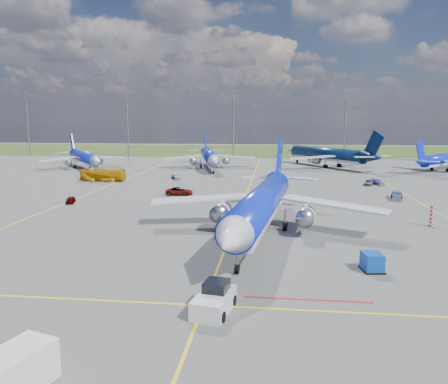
# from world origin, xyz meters

# --- Properties ---
(ground) EXTENTS (400.00, 400.00, 0.00)m
(ground) POSITION_xyz_m (0.00, 0.00, 0.00)
(ground) COLOR #545452
(ground) RESTS_ON ground
(grass_strip) EXTENTS (400.00, 80.00, 0.01)m
(grass_strip) POSITION_xyz_m (0.00, 150.00, 0.00)
(grass_strip) COLOR #2D4719
(grass_strip) RESTS_ON ground
(taxiway_lines) EXTENTS (60.25, 160.00, 0.02)m
(taxiway_lines) POSITION_xyz_m (0.17, 27.70, 0.01)
(taxiway_lines) COLOR yellow
(taxiway_lines) RESTS_ON ground
(floodlight_masts) EXTENTS (202.20, 0.50, 22.70)m
(floodlight_masts) POSITION_xyz_m (10.00, 110.00, 12.56)
(floodlight_masts) COLOR slate
(floodlight_masts) RESTS_ON ground
(warning_post) EXTENTS (0.50, 0.50, 3.00)m
(warning_post) POSITION_xyz_m (26.00, 8.00, 1.50)
(warning_post) COLOR red
(warning_post) RESTS_ON ground
(bg_jet_nw) EXTENTS (43.08, 44.73, 9.32)m
(bg_jet_nw) POSITION_xyz_m (-49.17, 68.67, 0.00)
(bg_jet_nw) COLOR #0E23C5
(bg_jet_nw) RESTS_ON ground
(bg_jet_nnw) EXTENTS (37.30, 44.16, 10.09)m
(bg_jet_nnw) POSITION_xyz_m (-13.38, 73.28, 0.00)
(bg_jet_nnw) COLOR #0E23C5
(bg_jet_nnw) RESTS_ON ground
(bg_jet_n) EXTENTS (50.29, 52.84, 11.02)m
(bg_jet_n) POSITION_xyz_m (20.64, 81.83, 0.00)
(bg_jet_n) COLOR #071C40
(bg_jet_n) RESTS_ON ground
(bg_jet_ne) EXTENTS (42.09, 42.72, 8.93)m
(bg_jet_ne) POSITION_xyz_m (52.05, 76.27, 0.00)
(bg_jet_ne) COLOR #0E23C5
(bg_jet_ne) RESTS_ON ground
(main_airliner) EXTENTS (37.67, 46.53, 11.22)m
(main_airliner) POSITION_xyz_m (3.72, 1.39, 0.00)
(main_airliner) COLOR #0E23C5
(main_airliner) RESTS_ON ground
(pushback_tug) EXTENTS (3.06, 6.40, 2.13)m
(pushback_tug) POSITION_xyz_m (0.96, -20.80, 0.86)
(pushback_tug) COLOR silver
(pushback_tug) RESTS_ON ground
(uld_container) EXTENTS (1.99, 2.35, 1.69)m
(uld_container) POSITION_xyz_m (14.48, -10.45, 0.85)
(uld_container) COLOR #0C42A9
(uld_container) RESTS_ON ground
(service_van) EXTENTS (3.65, 5.61, 2.28)m
(service_van) POSITION_xyz_m (-8.15, -32.21, 1.14)
(service_van) COLOR silver
(service_van) RESTS_ON ground
(apron_bus) EXTENTS (10.33, 2.47, 2.87)m
(apron_bus) POSITION_xyz_m (-34.04, 44.98, 1.44)
(apron_bus) COLOR #CE920C
(apron_bus) RESTS_ON ground
(service_car_a) EXTENTS (2.20, 3.55, 1.13)m
(service_car_a) POSITION_xyz_m (-29.04, 18.17, 0.56)
(service_car_a) COLOR #999999
(service_car_a) RESTS_ON ground
(service_car_b) EXTENTS (5.13, 2.37, 1.42)m
(service_car_b) POSITION_xyz_m (-12.45, 28.34, 0.71)
(service_car_b) COLOR #999999
(service_car_b) RESTS_ON ground
(service_car_c) EXTENTS (2.71, 4.28, 1.16)m
(service_car_c) POSITION_xyz_m (25.56, 45.20, 0.58)
(service_car_c) COLOR #999999
(service_car_c) RESTS_ON ground
(baggage_tug_w) EXTENTS (2.83, 5.78, 1.25)m
(baggage_tug_w) POSITION_xyz_m (27.04, 28.70, 0.59)
(baggage_tug_w) COLOR #194999
(baggage_tug_w) RESTS_ON ground
(baggage_tug_c) EXTENTS (3.08, 4.87, 1.07)m
(baggage_tug_c) POSITION_xyz_m (-18.00, 49.89, 0.50)
(baggage_tug_c) COLOR #1B5BA3
(baggage_tug_c) RESTS_ON ground
(baggage_tug_e) EXTENTS (1.94, 4.77, 1.04)m
(baggage_tug_e) POSITION_xyz_m (27.69, 46.40, 0.49)
(baggage_tug_e) COLOR navy
(baggage_tug_e) RESTS_ON ground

